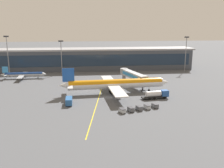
% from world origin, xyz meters
% --- Properties ---
extents(ground_plane, '(700.00, 700.00, 0.00)m').
position_xyz_m(ground_plane, '(0.00, 0.00, 0.00)').
color(ground_plane, '#515459').
extents(apron_lead_in_line, '(11.60, 79.24, 0.01)m').
position_xyz_m(apron_lead_in_line, '(-3.54, 2.00, 0.00)').
color(apron_lead_in_line, yellow).
rests_on(apron_lead_in_line, ground_plane).
extents(terminal_building, '(155.00, 16.44, 13.67)m').
position_xyz_m(terminal_building, '(-16.57, 65.72, 6.85)').
color(terminal_building, '#424751').
rests_on(terminal_building, ground_plane).
extents(main_airliner, '(47.57, 38.05, 11.35)m').
position_xyz_m(main_airliner, '(3.62, 6.14, 4.05)').
color(main_airliner, white).
rests_on(main_airliner, ground_plane).
extents(jet_bridge, '(9.43, 23.42, 6.76)m').
position_xyz_m(jet_bridge, '(13.23, 19.35, 5.07)').
color(jet_bridge, '#B2B7BC').
rests_on(jet_bridge, ground_plane).
extents(fuel_tanker, '(11.04, 3.92, 3.25)m').
position_xyz_m(fuel_tanker, '(18.86, -3.73, 1.75)').
color(fuel_tanker, '#232326').
rests_on(fuel_tanker, ground_plane).
extents(lavatory_truck, '(2.42, 5.85, 2.50)m').
position_xyz_m(lavatory_truck, '(-15.10, -7.82, 1.42)').
color(lavatory_truck, '#285B9E').
rests_on(lavatory_truck, ground_plane).
extents(baggage_cart_0, '(2.29, 2.99, 1.48)m').
position_xyz_m(baggage_cart_0, '(2.98, -18.52, 0.78)').
color(baggage_cart_0, '#B2B7BC').
rests_on(baggage_cart_0, ground_plane).
extents(baggage_cart_1, '(2.29, 2.99, 1.48)m').
position_xyz_m(baggage_cart_1, '(6.03, -17.55, 0.78)').
color(baggage_cart_1, '#595B60').
rests_on(baggage_cart_1, ground_plane).
extents(baggage_cart_2, '(2.29, 2.99, 1.48)m').
position_xyz_m(baggage_cart_2, '(9.08, -16.57, 0.78)').
color(baggage_cart_2, '#595B60').
rests_on(baggage_cart_2, ground_plane).
extents(baggage_cart_3, '(2.29, 2.99, 1.48)m').
position_xyz_m(baggage_cart_3, '(12.12, -15.60, 0.78)').
color(baggage_cart_3, '#B2B7BC').
rests_on(baggage_cart_3, ground_plane).
extents(baggage_cart_4, '(2.29, 2.99, 1.48)m').
position_xyz_m(baggage_cart_4, '(15.17, -14.62, 0.78)').
color(baggage_cart_4, '#595B60').
rests_on(baggage_cart_4, ground_plane).
extents(commuter_jet_far, '(24.31, 19.19, 6.75)m').
position_xyz_m(commuter_jet_far, '(-42.08, 40.91, 2.24)').
color(commuter_jet_far, '#B2B7BC').
rests_on(commuter_jet_far, ground_plane).
extents(apron_light_mast_0, '(2.80, 0.50, 19.53)m').
position_xyz_m(apron_light_mast_0, '(-22.79, 53.77, 11.67)').
color(apron_light_mast_0, gray).
rests_on(apron_light_mast_0, ground_plane).
extents(apron_light_mast_1, '(2.80, 0.50, 21.44)m').
position_xyz_m(apron_light_mast_1, '(53.19, 53.77, 12.67)').
color(apron_light_mast_1, gray).
rests_on(apron_light_mast_1, ground_plane).
extents(apron_light_mast_2, '(2.80, 0.50, 22.37)m').
position_xyz_m(apron_light_mast_2, '(-53.19, 53.77, 13.15)').
color(apron_light_mast_2, gray).
rests_on(apron_light_mast_2, ground_plane).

